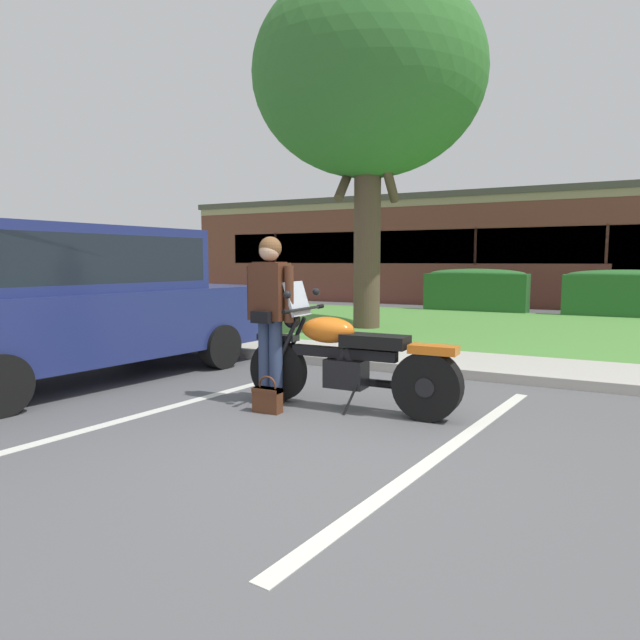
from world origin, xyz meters
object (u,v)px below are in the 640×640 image
(handbag, at_px, (267,398))
(hedge_center_left, at_px, (626,293))
(brick_building, at_px, (501,251))
(hedge_left, at_px, (476,289))
(shade_tree, at_px, (369,79))
(rider_person, at_px, (270,307))
(parked_suv_adjacent, at_px, (79,302))
(motorcycle, at_px, (356,361))

(handbag, bearing_deg, hedge_center_left, 74.42)
(handbag, distance_m, brick_building, 18.44)
(hedge_center_left, relative_size, brick_building, 0.13)
(hedge_left, distance_m, brick_building, 6.68)
(shade_tree, relative_size, hedge_center_left, 2.43)
(rider_person, distance_m, parked_suv_adjacent, 2.70)
(shade_tree, bearing_deg, handbag, -75.72)
(hedge_left, bearing_deg, handbag, -87.70)
(handbag, distance_m, hedge_center_left, 12.24)
(shade_tree, relative_size, hedge_left, 2.55)
(motorcycle, relative_size, handbag, 6.22)
(shade_tree, distance_m, brick_building, 12.35)
(shade_tree, bearing_deg, hedge_left, 77.62)
(parked_suv_adjacent, bearing_deg, motorcycle, 3.47)
(motorcycle, height_order, hedge_center_left, motorcycle)
(handbag, relative_size, hedge_left, 0.13)
(shade_tree, xyz_separation_m, hedge_center_left, (4.93, 5.33, -4.48))
(handbag, xyz_separation_m, parked_suv_adjacent, (-2.87, 0.24, 0.81))
(motorcycle, bearing_deg, brick_building, 95.26)
(handbag, distance_m, shade_tree, 8.32)
(handbag, bearing_deg, motorcycle, 32.18)
(hedge_left, bearing_deg, brick_building, 93.90)
(motorcycle, relative_size, rider_person, 1.31)
(motorcycle, height_order, hedge_left, motorcycle)
(rider_person, height_order, handbag, rider_person)
(rider_person, relative_size, parked_suv_adjacent, 0.34)
(motorcycle, bearing_deg, rider_person, -172.34)
(motorcycle, bearing_deg, handbag, -147.82)
(rider_person, bearing_deg, brick_building, 92.36)
(motorcycle, relative_size, hedge_center_left, 0.76)
(parked_suv_adjacent, xyz_separation_m, brick_building, (1.95, 18.10, 0.90))
(handbag, height_order, parked_suv_adjacent, parked_suv_adjacent)
(parked_suv_adjacent, height_order, hedge_left, parked_suv_adjacent)
(brick_building, bearing_deg, rider_person, -87.64)
(rider_person, relative_size, brick_building, 0.08)
(rider_person, height_order, parked_suv_adjacent, parked_suv_adjacent)
(hedge_left, distance_m, hedge_center_left, 3.76)
(shade_tree, height_order, hedge_left, shade_tree)
(handbag, xyz_separation_m, hedge_center_left, (3.28, 11.78, 0.51))
(shade_tree, height_order, hedge_center_left, shade_tree)
(rider_person, relative_size, shade_tree, 0.24)
(handbag, xyz_separation_m, brick_building, (-0.92, 18.34, 1.71))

